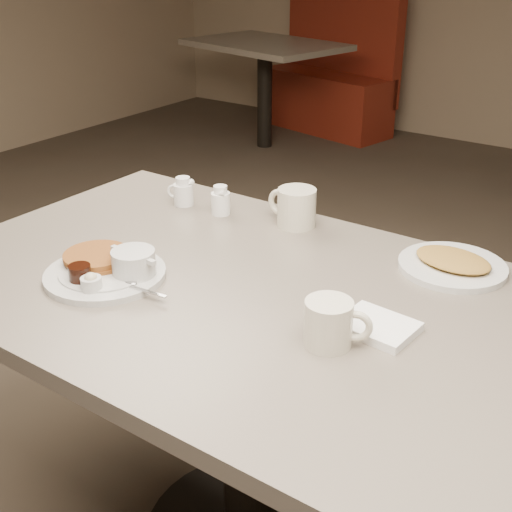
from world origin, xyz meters
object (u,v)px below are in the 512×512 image
Objects in this scene: diner_table at (251,355)px; creamer_left at (183,192)px; hash_plate at (452,264)px; main_plate at (109,268)px; coffee_mug_far at (295,207)px; coffee_mug_near at (330,323)px; creamer_right at (221,201)px; booth_back_left at (325,79)px.

creamer_left reaches higher than diner_table.
creamer_left is 0.29× the size of hash_plate.
coffee_mug_far reaches higher than main_plate.
coffee_mug_far is at bearing 128.51° from coffee_mug_near.
hash_plate is (0.08, 0.43, -0.03)m from coffee_mug_near.
coffee_mug_near is 0.44m from hash_plate.
diner_table is 0.48m from creamer_right.
coffee_mug_far is (-0.35, 0.44, 0.00)m from coffee_mug_near.
coffee_mug_near is 0.57m from coffee_mug_far.
main_plate is 0.44m from creamer_right.
coffee_mug_far is at bearing -61.58° from booth_back_left.
creamer_left is 0.77m from hash_plate.
creamer_left is at bearing 146.21° from diner_table.
creamer_right reaches higher than main_plate.
main_plate is at bearing -142.16° from hash_plate.
main_plate is 0.46m from creamer_left.
creamer_left is (-0.44, 0.30, 0.21)m from diner_table.
creamer_left is (-0.69, 0.39, -0.01)m from coffee_mug_near.
booth_back_left reaches higher than main_plate.
coffee_mug_near is 1.71× the size of creamer_right.
diner_table is at bearing -133.54° from hash_plate.
booth_back_left is (-1.57, 3.34, -0.38)m from creamer_right.
diner_table is 0.34m from coffee_mug_near.
main_plate is at bearing -154.85° from diner_table.
hash_plate is (0.61, 0.47, -0.01)m from main_plate.
coffee_mug_near is 1.67× the size of creamer_left.
creamer_right is (-0.21, -0.05, -0.01)m from coffee_mug_far.
creamer_right is 0.29× the size of hash_plate.
main_plate is 2.42× the size of coffee_mug_near.
main_plate is 0.52m from coffee_mug_far.
booth_back_left is at bearing 123.77° from hash_plate.
main_plate is at bearing -86.47° from creamer_right.
diner_table is at bearing 159.24° from coffee_mug_near.
diner_table is 18.31× the size of creamer_left.
diner_table is 4.53× the size of main_plate.
diner_table is 0.43m from coffee_mug_far.
coffee_mug_far reaches higher than creamer_right.
booth_back_left reaches higher than coffee_mug_near.
main_plate is 4.04× the size of creamer_left.
hash_plate is at bearing 3.19° from creamer_right.
coffee_mug_near is at bearing 4.54° from main_plate.
creamer_right is 3.71m from booth_back_left.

